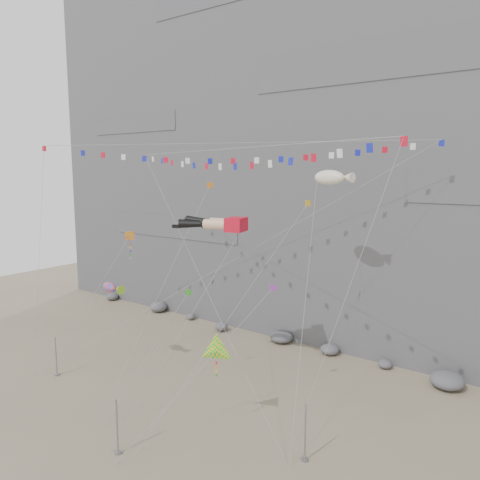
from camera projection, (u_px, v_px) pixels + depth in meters
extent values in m
plane|color=gray|center=(178.00, 400.00, 39.95)|extent=(120.00, 120.00, 0.00)
cube|color=slate|center=(343.00, 129.00, 61.84)|extent=(80.00, 28.00, 50.00)
cylinder|color=gray|center=(56.00, 356.00, 44.62)|extent=(0.12, 0.12, 3.80)
cylinder|color=gray|center=(117.00, 427.00, 32.14)|extent=(0.12, 0.12, 4.00)
cylinder|color=gray|center=(305.00, 432.00, 31.33)|extent=(0.12, 0.12, 4.12)
cube|color=red|center=(236.00, 224.00, 40.20)|extent=(1.91, 2.30, 1.18)
cylinder|color=#E8B290|center=(215.00, 224.00, 40.30)|extent=(2.16, 1.34, 0.87)
sphere|color=black|center=(205.00, 224.00, 40.67)|extent=(0.80, 0.80, 0.80)
cone|color=black|center=(192.00, 224.00, 41.12)|extent=(2.50, 1.30, 0.82)
cube|color=black|center=(177.00, 226.00, 41.75)|extent=(0.84, 0.53, 0.29)
cylinder|color=#E8B290|center=(221.00, 223.00, 41.39)|extent=(2.16, 1.34, 0.87)
sphere|color=black|center=(210.00, 222.00, 41.76)|extent=(0.80, 0.80, 0.80)
cone|color=black|center=(199.00, 221.00, 42.18)|extent=(2.52, 1.30, 0.88)
cube|color=black|center=(183.00, 221.00, 42.78)|extent=(0.84, 0.53, 0.29)
cylinder|color=gray|center=(180.00, 326.00, 36.36)|extent=(0.03, 0.03, 19.87)
cube|color=gray|center=(110.00, 452.00, 32.52)|extent=(0.16, 0.16, 0.10)
cylinder|color=gray|center=(127.00, 260.00, 44.28)|extent=(0.03, 0.03, 28.51)
cube|color=gray|center=(34.00, 375.00, 44.77)|extent=(0.16, 0.16, 0.10)
cylinder|color=gray|center=(253.00, 288.00, 35.21)|extent=(0.03, 0.03, 24.22)
cube|color=gray|center=(286.00, 462.00, 31.35)|extent=(0.16, 0.16, 0.10)
cylinder|color=gray|center=(88.00, 304.00, 45.58)|extent=(0.03, 0.03, 15.52)
cube|color=gray|center=(46.00, 373.00, 45.30)|extent=(0.16, 0.16, 0.10)
cylinder|color=gray|center=(79.00, 332.00, 44.60)|extent=(0.03, 0.03, 10.19)
cube|color=gray|center=(49.00, 378.00, 44.19)|extent=(0.16, 0.16, 0.10)
cylinder|color=gray|center=(168.00, 405.00, 32.66)|extent=(0.03, 0.03, 10.05)
cube|color=gray|center=(114.00, 465.00, 31.09)|extent=(0.16, 0.16, 0.10)
cylinder|color=gray|center=(312.00, 303.00, 35.56)|extent=(0.03, 0.03, 23.26)
cube|color=gray|center=(289.00, 470.00, 30.57)|extent=(0.16, 0.16, 0.10)
cylinder|color=gray|center=(161.00, 289.00, 41.65)|extent=(0.03, 0.03, 24.57)
cube|color=gray|center=(97.00, 427.00, 35.63)|extent=(0.16, 0.16, 0.10)
cylinder|color=gray|center=(209.00, 361.00, 35.74)|extent=(0.03, 0.03, 15.21)
cube|color=gray|center=(138.00, 441.00, 33.78)|extent=(0.16, 0.16, 0.10)
cylinder|color=gray|center=(148.00, 355.00, 38.74)|extent=(0.03, 0.03, 12.96)
cube|color=gray|center=(101.00, 428.00, 35.56)|extent=(0.16, 0.16, 0.10)
cylinder|color=gray|center=(231.00, 314.00, 36.34)|extent=(0.03, 0.03, 23.36)
cube|color=gray|center=(137.00, 451.00, 32.61)|extent=(0.16, 0.16, 0.10)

